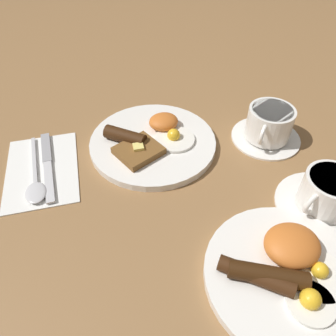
{
  "coord_description": "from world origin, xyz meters",
  "views": [
    {
      "loc": [
        0.14,
        0.5,
        0.45
      ],
      "look_at": [
        -0.0,
        0.1,
        0.03
      ],
      "focal_mm": 35.0,
      "sensor_mm": 36.0,
      "label": 1
    }
  ],
  "objects_px": {
    "knife": "(47,161)",
    "spoon": "(35,185)",
    "breakfast_plate_far": "(288,271)",
    "teacup_far": "(326,195)",
    "breakfast_plate_near": "(152,141)",
    "teacup_near": "(268,126)"
  },
  "relations": [
    {
      "from": "breakfast_plate_near",
      "to": "breakfast_plate_far",
      "type": "distance_m",
      "value": 0.36
    },
    {
      "from": "breakfast_plate_near",
      "to": "teacup_near",
      "type": "relative_size",
      "value": 1.79
    },
    {
      "from": "teacup_near",
      "to": "spoon",
      "type": "height_order",
      "value": "teacup_near"
    },
    {
      "from": "breakfast_plate_near",
      "to": "knife",
      "type": "height_order",
      "value": "breakfast_plate_near"
    },
    {
      "from": "breakfast_plate_far",
      "to": "teacup_near",
      "type": "height_order",
      "value": "teacup_near"
    },
    {
      "from": "teacup_near",
      "to": "teacup_far",
      "type": "relative_size",
      "value": 0.91
    },
    {
      "from": "breakfast_plate_near",
      "to": "breakfast_plate_far",
      "type": "bearing_deg",
      "value": 106.0
    },
    {
      "from": "breakfast_plate_far",
      "to": "knife",
      "type": "height_order",
      "value": "breakfast_plate_far"
    },
    {
      "from": "teacup_far",
      "to": "knife",
      "type": "bearing_deg",
      "value": -30.9
    },
    {
      "from": "teacup_far",
      "to": "spoon",
      "type": "bearing_deg",
      "value": -23.58
    },
    {
      "from": "teacup_near",
      "to": "knife",
      "type": "height_order",
      "value": "teacup_near"
    },
    {
      "from": "teacup_far",
      "to": "breakfast_plate_near",
      "type": "bearing_deg",
      "value": -47.49
    },
    {
      "from": "knife",
      "to": "spoon",
      "type": "xyz_separation_m",
      "value": [
        0.02,
        0.06,
        0.0
      ]
    },
    {
      "from": "knife",
      "to": "breakfast_plate_near",
      "type": "bearing_deg",
      "value": 87.49
    },
    {
      "from": "breakfast_plate_near",
      "to": "teacup_near",
      "type": "distance_m",
      "value": 0.24
    },
    {
      "from": "teacup_near",
      "to": "knife",
      "type": "relative_size",
      "value": 0.73
    },
    {
      "from": "teacup_near",
      "to": "breakfast_plate_far",
      "type": "bearing_deg",
      "value": 64.46
    },
    {
      "from": "breakfast_plate_far",
      "to": "teacup_near",
      "type": "bearing_deg",
      "value": -115.54
    },
    {
      "from": "knife",
      "to": "spoon",
      "type": "relative_size",
      "value": 1.05
    },
    {
      "from": "breakfast_plate_near",
      "to": "teacup_near",
      "type": "bearing_deg",
      "value": 166.39
    },
    {
      "from": "breakfast_plate_near",
      "to": "teacup_far",
      "type": "xyz_separation_m",
      "value": [
        -0.23,
        0.25,
        0.02
      ]
    },
    {
      "from": "breakfast_plate_far",
      "to": "teacup_far",
      "type": "distance_m",
      "value": 0.16
    }
  ]
}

